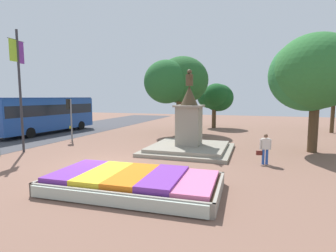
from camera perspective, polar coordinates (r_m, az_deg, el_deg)
The scene contains 10 objects.
ground_plane at distance 13.53m, azimuth -14.26°, elevation -8.40°, with size 77.48×77.48×0.00m, color brown.
flower_planter at distance 9.86m, azimuth -7.76°, elevation -12.06°, with size 6.42×3.53×0.66m.
statue_monument at distance 16.44m, azimuth 4.58°, elevation -2.15°, with size 5.24×5.24×5.07m.
traffic_light_mid_block at distance 21.60m, azimuth -20.60°, elevation 2.90°, with size 0.41×0.28×3.25m.
banner_pole at distance 18.28m, azimuth -29.58°, elevation 7.49°, with size 0.14×1.15×7.36m.
city_bus at distance 26.97m, azimuth -24.98°, elevation 2.62°, with size 3.19×10.33×3.35m.
pedestrian_with_handbag at distance 14.10m, azimuth 20.35°, elevation -4.40°, with size 0.72×0.32×1.56m.
park_tree_behind_statue at distance 24.21m, azimuth 1.98°, elevation 9.78°, with size 5.39×6.15×7.11m.
park_tree_far_right at distance 29.50m, azimuth 10.28°, elevation 6.18°, with size 3.99×3.53×4.86m.
park_tree_mid_canopy at distance 17.94m, azimuth 28.88°, elevation 9.98°, with size 4.97×5.37×7.06m.
Camera 1 is at (7.09, -11.01, 3.40)m, focal length 28.00 mm.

